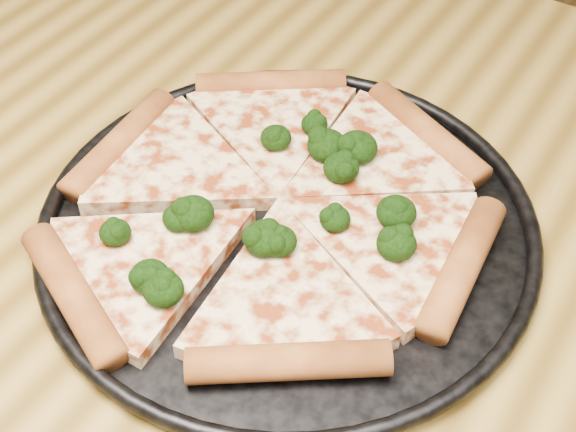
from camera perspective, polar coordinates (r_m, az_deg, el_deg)
The scene contains 4 objects.
dining_table at distance 0.60m, azimuth 1.14°, elevation -12.57°, with size 1.20×0.90×0.75m.
pizza_pan at distance 0.57m, azimuth 0.00°, elevation -0.58°, with size 0.35×0.35×0.02m.
pizza at distance 0.57m, azimuth -0.95°, elevation 0.97°, with size 0.30×0.33×0.02m.
broccoli_florets at distance 0.56m, azimuth -0.30°, elevation 0.88°, with size 0.19×0.21×0.02m.
Camera 1 is at (0.16, -0.27, 1.17)m, focal length 51.43 mm.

